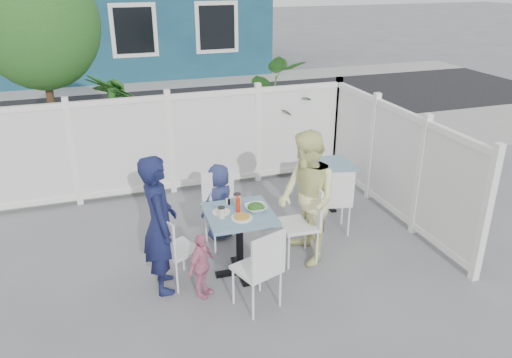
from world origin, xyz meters
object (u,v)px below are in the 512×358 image
object	(u,v)px
chair_left	(173,245)
spare_table	(330,173)
man	(160,225)
toddler	(201,266)
main_table	(239,227)
chair_near	(262,265)
woman	(307,199)
boy	(220,202)
chair_right	(305,217)
chair_back	(221,204)

from	to	relation	value
chair_left	spare_table	bearing A→B (deg)	92.53
man	chair_left	bearing A→B (deg)	-84.41
spare_table	toddler	distance (m)	2.85
toddler	chair_left	bearing A→B (deg)	82.76
main_table	spare_table	size ratio (longest dim) A/B	1.17
chair_near	woman	bearing A→B (deg)	22.78
chair_near	boy	distance (m)	1.65
spare_table	toddler	size ratio (longest dim) A/B	0.90
man	boy	distance (m)	1.32
spare_table	chair_right	distance (m)	1.58
chair_near	toddler	size ratio (longest dim) A/B	1.23
chair_near	chair_left	bearing A→B (deg)	116.99
chair_left	chair_right	bearing A→B (deg)	67.32
chair_near	man	size ratio (longest dim) A/B	0.59
boy	chair_right	bearing A→B (deg)	116.03
chair_near	man	distance (m)	1.20
man	toddler	bearing A→B (deg)	-127.90
main_table	chair_near	size ratio (longest dim) A/B	0.85
chair_left	woman	world-z (taller)	woman
chair_right	spare_table	bearing A→B (deg)	-34.25
man	boy	bearing A→B (deg)	-43.26
chair_near	woman	distance (m)	1.18
woman	toddler	world-z (taller)	woman
chair_back	man	distance (m)	1.20
main_table	spare_table	bearing A→B (deg)	36.26
main_table	woman	size ratio (longest dim) A/B	0.49
main_table	chair_left	distance (m)	0.78
boy	toddler	size ratio (longest dim) A/B	1.35
woman	main_table	bearing A→B (deg)	-86.11
chair_right	man	distance (m)	1.77
boy	toddler	xyz separation A→B (m)	(-0.53, -1.23, -0.14)
main_table	toddler	distance (m)	0.65
main_table	toddler	world-z (taller)	main_table
woman	spare_table	bearing A→B (deg)	143.78
main_table	man	distance (m)	0.92
spare_table	chair_right	world-z (taller)	chair_right
toddler	chair_right	bearing A→B (deg)	-30.45
man	woman	size ratio (longest dim) A/B	0.97
chair_back	woman	world-z (taller)	woman
chair_right	chair_near	distance (m)	1.15
chair_left	chair_near	size ratio (longest dim) A/B	0.93
chair_near	main_table	bearing A→B (deg)	71.79
spare_table	chair_back	world-z (taller)	chair_back
chair_left	chair_right	xyz separation A→B (m)	(1.62, 0.05, 0.06)
chair_right	man	size ratio (longest dim) A/B	0.62
chair_back	boy	world-z (taller)	boy
main_table	chair_near	world-z (taller)	chair_near
main_table	man	size ratio (longest dim) A/B	0.50
spare_table	chair_back	bearing A→B (deg)	-163.37
chair_back	chair_near	distance (m)	1.50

